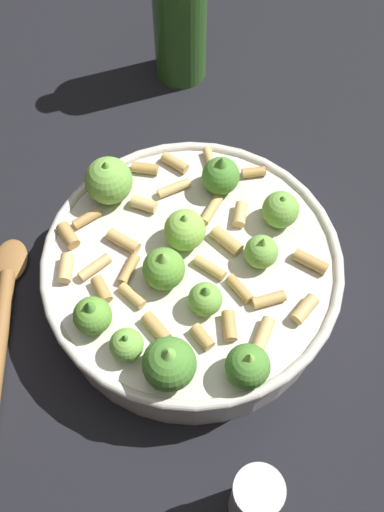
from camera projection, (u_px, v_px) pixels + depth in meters
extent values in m
plane|color=black|center=(192.00, 291.00, 0.64)|extent=(2.40, 2.40, 0.00)
cylinder|color=beige|center=(192.00, 277.00, 0.61)|extent=(0.28, 0.28, 0.06)
torus|color=beige|center=(192.00, 261.00, 0.58)|extent=(0.29, 0.29, 0.01)
sphere|color=#75B247|center=(127.00, 345.00, 0.52)|extent=(0.03, 0.03, 0.03)
cone|color=#4C8933|center=(125.00, 338.00, 0.51)|extent=(0.01, 0.01, 0.01)
sphere|color=#75B247|center=(281.00, 210.00, 0.59)|extent=(0.04, 0.04, 0.04)
cone|color=#4C8933|center=(283.00, 200.00, 0.57)|extent=(0.02, 0.02, 0.01)
sphere|color=#75B247|center=(262.00, 254.00, 0.57)|extent=(0.03, 0.03, 0.03)
cone|color=#8CC64C|center=(263.00, 245.00, 0.55)|extent=(0.01, 0.01, 0.01)
sphere|color=#4C8933|center=(169.00, 364.00, 0.51)|extent=(0.05, 0.05, 0.05)
cone|color=#75B247|center=(168.00, 354.00, 0.49)|extent=(0.02, 0.02, 0.02)
sphere|color=#8CC64C|center=(185.00, 230.00, 0.57)|extent=(0.04, 0.04, 0.04)
cone|color=#75B247|center=(185.00, 219.00, 0.56)|extent=(0.02, 0.02, 0.01)
sphere|color=#4C8933|center=(221.00, 176.00, 0.61)|extent=(0.04, 0.04, 0.04)
cone|color=#4C8933|center=(222.00, 163.00, 0.59)|extent=(0.02, 0.02, 0.02)
sphere|color=#75B247|center=(109.00, 181.00, 0.60)|extent=(0.05, 0.05, 0.05)
cone|color=#609E38|center=(106.00, 167.00, 0.58)|extent=(0.02, 0.02, 0.02)
sphere|color=#609E38|center=(92.00, 316.00, 0.53)|extent=(0.03, 0.03, 0.03)
cone|color=#4C8933|center=(89.00, 307.00, 0.52)|extent=(0.02, 0.02, 0.02)
sphere|color=#75B247|center=(205.00, 299.00, 0.54)|extent=(0.03, 0.03, 0.03)
cone|color=#4C8933|center=(206.00, 291.00, 0.53)|extent=(0.02, 0.02, 0.01)
sphere|color=#4C8933|center=(248.00, 366.00, 0.51)|extent=(0.04, 0.04, 0.04)
cone|color=#8CC64C|center=(250.00, 358.00, 0.49)|extent=(0.02, 0.02, 0.02)
sphere|color=#609E38|center=(164.00, 269.00, 0.55)|extent=(0.04, 0.04, 0.04)
cone|color=#75B247|center=(163.00, 258.00, 0.54)|extent=(0.02, 0.02, 0.02)
cylinder|color=tan|center=(102.00, 290.00, 0.56)|extent=(0.03, 0.02, 0.01)
cylinder|color=tan|center=(229.00, 326.00, 0.54)|extent=(0.03, 0.01, 0.01)
cylinder|color=tan|center=(123.00, 241.00, 0.58)|extent=(0.03, 0.03, 0.01)
cylinder|color=tan|center=(175.00, 163.00, 0.63)|extent=(0.03, 0.03, 0.01)
cylinder|color=tan|center=(156.00, 328.00, 0.54)|extent=(0.03, 0.03, 0.01)
cylinder|color=tan|center=(174.00, 188.00, 0.62)|extent=(0.02, 0.03, 0.01)
cylinder|color=tan|center=(263.00, 335.00, 0.54)|extent=(0.03, 0.02, 0.01)
cylinder|color=tan|center=(311.00, 262.00, 0.57)|extent=(0.03, 0.03, 0.01)
cylinder|color=tan|center=(211.00, 210.00, 0.60)|extent=(0.03, 0.02, 0.01)
cylinder|color=tan|center=(66.00, 268.00, 0.57)|extent=(0.03, 0.01, 0.01)
cylinder|color=tan|center=(210.00, 159.00, 0.64)|extent=(0.03, 0.02, 0.01)
cylinder|color=tan|center=(305.00, 309.00, 0.55)|extent=(0.03, 0.03, 0.01)
cylinder|color=tan|center=(68.00, 235.00, 0.59)|extent=(0.03, 0.02, 0.01)
cylinder|color=tan|center=(87.00, 218.00, 0.60)|extent=(0.02, 0.03, 0.01)
cylinder|color=tan|center=(132.00, 296.00, 0.56)|extent=(0.03, 0.03, 0.01)
cylinder|color=tan|center=(239.00, 289.00, 0.56)|extent=(0.03, 0.03, 0.01)
cylinder|color=tan|center=(269.00, 300.00, 0.56)|extent=(0.02, 0.03, 0.01)
cylinder|color=tan|center=(145.00, 168.00, 0.63)|extent=(0.02, 0.03, 0.01)
cylinder|color=tan|center=(254.00, 172.00, 0.63)|extent=(0.01, 0.02, 0.01)
cylinder|color=tan|center=(95.00, 267.00, 0.57)|extent=(0.03, 0.03, 0.01)
cylinder|color=tan|center=(227.00, 241.00, 0.58)|extent=(0.03, 0.03, 0.01)
cylinder|color=tan|center=(210.00, 268.00, 0.57)|extent=(0.03, 0.03, 0.01)
cylinder|color=tan|center=(129.00, 269.00, 0.57)|extent=(0.03, 0.02, 0.01)
cylinder|color=tan|center=(240.00, 214.00, 0.60)|extent=(0.03, 0.02, 0.01)
cylinder|color=tan|center=(144.00, 204.00, 0.61)|extent=(0.02, 0.03, 0.01)
cylinder|color=tan|center=(202.00, 337.00, 0.54)|extent=(0.03, 0.02, 0.01)
cylinder|color=gray|center=(254.00, 500.00, 0.50)|extent=(0.04, 0.04, 0.08)
cylinder|color=silver|center=(259.00, 491.00, 0.46)|extent=(0.04, 0.04, 0.01)
cylinder|color=#336023|center=(180.00, 13.00, 0.71)|extent=(0.06, 0.06, 0.18)
ellipsoid|color=olive|center=(10.00, 261.00, 0.65)|extent=(0.05, 0.04, 0.01)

